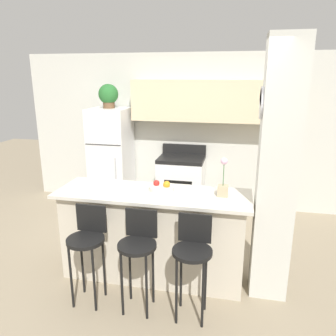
{
  "coord_description": "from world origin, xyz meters",
  "views": [
    {
      "loc": [
        0.85,
        -3.16,
        2.19
      ],
      "look_at": [
        0.0,
        0.78,
        1.05
      ],
      "focal_mm": 35.0,
      "sensor_mm": 36.0,
      "label": 1
    }
  ],
  "objects_px": {
    "refrigerator": "(111,158)",
    "bar_stool_right": "(193,252)",
    "stove_range": "(181,183)",
    "potted_plant_on_fridge": "(108,95)",
    "bar_stool_mid": "(138,246)",
    "orchid_vase": "(223,184)",
    "fruit_bowl": "(162,187)",
    "bar_stool_left": "(87,240)"
  },
  "relations": [
    {
      "from": "bar_stool_left",
      "to": "stove_range",
      "type": "bearing_deg",
      "value": 78.75
    },
    {
      "from": "stove_range",
      "to": "potted_plant_on_fridge",
      "type": "bearing_deg",
      "value": -177.72
    },
    {
      "from": "fruit_bowl",
      "to": "refrigerator",
      "type": "bearing_deg",
      "value": 125.75
    },
    {
      "from": "bar_stool_left",
      "to": "bar_stool_right",
      "type": "relative_size",
      "value": 1.0
    },
    {
      "from": "bar_stool_mid",
      "to": "orchid_vase",
      "type": "bearing_deg",
      "value": 38.8
    },
    {
      "from": "potted_plant_on_fridge",
      "to": "fruit_bowl",
      "type": "height_order",
      "value": "potted_plant_on_fridge"
    },
    {
      "from": "potted_plant_on_fridge",
      "to": "orchid_vase",
      "type": "height_order",
      "value": "potted_plant_on_fridge"
    },
    {
      "from": "stove_range",
      "to": "potted_plant_on_fridge",
      "type": "relative_size",
      "value": 2.79
    },
    {
      "from": "bar_stool_left",
      "to": "bar_stool_mid",
      "type": "height_order",
      "value": "same"
    },
    {
      "from": "bar_stool_right",
      "to": "orchid_vase",
      "type": "distance_m",
      "value": 0.78
    },
    {
      "from": "bar_stool_left",
      "to": "bar_stool_mid",
      "type": "bearing_deg",
      "value": 0.0
    },
    {
      "from": "refrigerator",
      "to": "bar_stool_right",
      "type": "bearing_deg",
      "value": -54.47
    },
    {
      "from": "potted_plant_on_fridge",
      "to": "refrigerator",
      "type": "bearing_deg",
      "value": -64.29
    },
    {
      "from": "bar_stool_left",
      "to": "bar_stool_mid",
      "type": "xyz_separation_m",
      "value": [
        0.51,
        0.0,
        0.0
      ]
    },
    {
      "from": "stove_range",
      "to": "bar_stool_left",
      "type": "distance_m",
      "value": 2.52
    },
    {
      "from": "refrigerator",
      "to": "bar_stool_right",
      "type": "xyz_separation_m",
      "value": [
        1.73,
        -2.42,
        -0.18
      ]
    },
    {
      "from": "bar_stool_mid",
      "to": "bar_stool_right",
      "type": "height_order",
      "value": "same"
    },
    {
      "from": "refrigerator",
      "to": "bar_stool_right",
      "type": "relative_size",
      "value": 1.72
    },
    {
      "from": "refrigerator",
      "to": "potted_plant_on_fridge",
      "type": "bearing_deg",
      "value": 115.71
    },
    {
      "from": "bar_stool_right",
      "to": "bar_stool_left",
      "type": "bearing_deg",
      "value": 180.0
    },
    {
      "from": "bar_stool_mid",
      "to": "potted_plant_on_fridge",
      "type": "relative_size",
      "value": 2.55
    },
    {
      "from": "bar_stool_mid",
      "to": "fruit_bowl",
      "type": "xyz_separation_m",
      "value": [
        0.08,
        0.62,
        0.38
      ]
    },
    {
      "from": "bar_stool_right",
      "to": "bar_stool_mid",
      "type": "bearing_deg",
      "value": 180.0
    },
    {
      "from": "stove_range",
      "to": "bar_stool_right",
      "type": "distance_m",
      "value": 2.53
    },
    {
      "from": "bar_stool_right",
      "to": "refrigerator",
      "type": "bearing_deg",
      "value": 125.53
    },
    {
      "from": "orchid_vase",
      "to": "fruit_bowl",
      "type": "distance_m",
      "value": 0.66
    },
    {
      "from": "refrigerator",
      "to": "orchid_vase",
      "type": "bearing_deg",
      "value": -43.21
    },
    {
      "from": "potted_plant_on_fridge",
      "to": "orchid_vase",
      "type": "xyz_separation_m",
      "value": [
        1.95,
        -1.83,
        -0.76
      ]
    },
    {
      "from": "bar_stool_right",
      "to": "orchid_vase",
      "type": "xyz_separation_m",
      "value": [
        0.22,
        0.59,
        0.47
      ]
    },
    {
      "from": "refrigerator",
      "to": "bar_stool_right",
      "type": "height_order",
      "value": "refrigerator"
    },
    {
      "from": "stove_range",
      "to": "bar_stool_left",
      "type": "xyz_separation_m",
      "value": [
        -0.49,
        -2.47,
        0.19
      ]
    },
    {
      "from": "bar_stool_left",
      "to": "bar_stool_right",
      "type": "distance_m",
      "value": 1.03
    },
    {
      "from": "bar_stool_left",
      "to": "refrigerator",
      "type": "bearing_deg",
      "value": 106.16
    },
    {
      "from": "bar_stool_left",
      "to": "potted_plant_on_fridge",
      "type": "distance_m",
      "value": 2.8
    },
    {
      "from": "stove_range",
      "to": "refrigerator",
      "type": "bearing_deg",
      "value": -177.72
    },
    {
      "from": "bar_stool_right",
      "to": "fruit_bowl",
      "type": "height_order",
      "value": "fruit_bowl"
    },
    {
      "from": "bar_stool_mid",
      "to": "fruit_bowl",
      "type": "height_order",
      "value": "fruit_bowl"
    },
    {
      "from": "bar_stool_mid",
      "to": "bar_stool_left",
      "type": "bearing_deg",
      "value": 180.0
    },
    {
      "from": "bar_stool_left",
      "to": "orchid_vase",
      "type": "xyz_separation_m",
      "value": [
        1.25,
        0.59,
        0.47
      ]
    },
    {
      "from": "bar_stool_left",
      "to": "fruit_bowl",
      "type": "bearing_deg",
      "value": 46.15
    },
    {
      "from": "stove_range",
      "to": "potted_plant_on_fridge",
      "type": "xyz_separation_m",
      "value": [
        -1.19,
        -0.05,
        1.42
      ]
    },
    {
      "from": "bar_stool_mid",
      "to": "bar_stool_right",
      "type": "relative_size",
      "value": 1.0
    }
  ]
}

